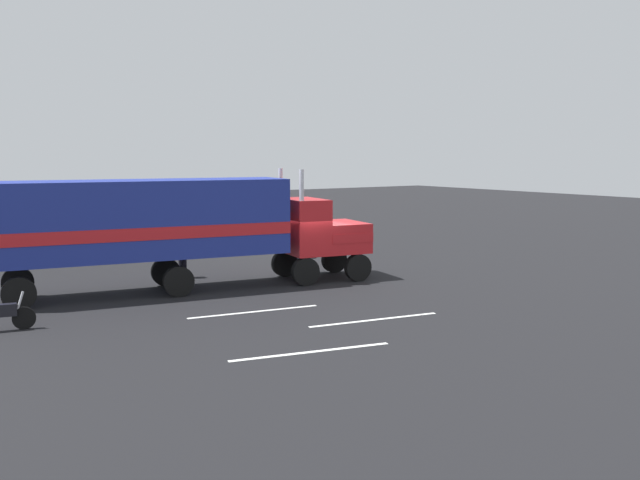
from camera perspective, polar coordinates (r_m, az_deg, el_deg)
ground_plane at (r=27.70m, az=-0.40°, el=-3.39°), size 120.00×120.00×0.00m
lane_stripe_near at (r=22.38m, az=-5.50°, el=-5.97°), size 4.37×0.86×0.01m
lane_stripe_mid at (r=21.29m, az=4.57°, el=-6.65°), size 4.36×0.92×0.01m
lane_stripe_far at (r=17.90m, az=-0.72°, el=-9.31°), size 4.33×1.10×0.01m
semi_truck at (r=25.87m, az=-12.11°, el=1.34°), size 14.38×4.90×4.50m
person_bystander at (r=28.64m, az=-11.38°, el=-1.37°), size 0.40×0.48×1.63m
parked_bus at (r=37.26m, az=-20.85°, el=2.07°), size 11.29×4.72×3.40m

